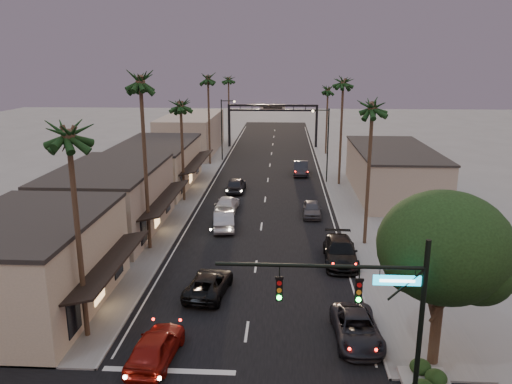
# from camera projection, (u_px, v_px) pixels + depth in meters

# --- Properties ---
(ground) EXTENTS (200.00, 200.00, 0.00)m
(ground) POSITION_uv_depth(u_px,v_px,m) (266.00, 192.00, 56.56)
(ground) COLOR slate
(ground) RESTS_ON ground
(road) EXTENTS (14.00, 120.00, 0.02)m
(road) POSITION_uv_depth(u_px,v_px,m) (268.00, 182.00, 61.38)
(road) COLOR black
(road) RESTS_ON ground
(sidewalk_left) EXTENTS (5.00, 92.00, 0.12)m
(sidewalk_left) POSITION_uv_depth(u_px,v_px,m) (200.00, 168.00, 68.63)
(sidewalk_left) COLOR slate
(sidewalk_left) RESTS_ON ground
(sidewalk_right) EXTENTS (5.00, 92.00, 0.12)m
(sidewalk_right) POSITION_uv_depth(u_px,v_px,m) (339.00, 170.00, 67.61)
(sidewalk_right) COLOR slate
(sidewalk_right) RESTS_ON ground
(storefront_near) EXTENTS (8.00, 12.00, 5.50)m
(storefront_near) POSITION_uv_depth(u_px,v_px,m) (30.00, 266.00, 29.54)
(storefront_near) COLOR tan
(storefront_near) RESTS_ON ground
(storefront_mid) EXTENTS (8.00, 14.00, 5.50)m
(storefront_mid) POSITION_uv_depth(u_px,v_px,m) (110.00, 201.00, 43.04)
(storefront_mid) COLOR gray
(storefront_mid) RESTS_ON ground
(storefront_far) EXTENTS (8.00, 16.00, 5.00)m
(storefront_far) POSITION_uv_depth(u_px,v_px,m) (156.00, 166.00, 58.55)
(storefront_far) COLOR tan
(storefront_far) RESTS_ON ground
(storefront_dist) EXTENTS (8.00, 20.00, 6.00)m
(storefront_dist) POSITION_uv_depth(u_px,v_px,m) (192.00, 133.00, 80.61)
(storefront_dist) COLOR gray
(storefront_dist) RESTS_ON ground
(building_right) EXTENTS (8.00, 18.00, 5.00)m
(building_right) POSITION_uv_depth(u_px,v_px,m) (393.00, 172.00, 55.17)
(building_right) COLOR gray
(building_right) RESTS_ON ground
(traffic_signal) EXTENTS (8.51, 0.22, 7.80)m
(traffic_signal) POSITION_uv_depth(u_px,v_px,m) (375.00, 302.00, 20.22)
(traffic_signal) COLOR black
(traffic_signal) RESTS_ON ground
(corner_tree) EXTENTS (6.20, 6.20, 8.80)m
(corner_tree) POSITION_uv_depth(u_px,v_px,m) (446.00, 252.00, 23.11)
(corner_tree) COLOR #38281C
(corner_tree) RESTS_ON ground
(arch) EXTENTS (15.20, 0.40, 7.27)m
(arch) POSITION_uv_depth(u_px,v_px,m) (273.00, 115.00, 84.08)
(arch) COLOR black
(arch) RESTS_ON ground
(streetlight_right) EXTENTS (2.13, 0.30, 9.00)m
(streetlight_right) POSITION_uv_depth(u_px,v_px,m) (326.00, 139.00, 59.64)
(streetlight_right) COLOR black
(streetlight_right) RESTS_ON ground
(streetlight_left) EXTENTS (2.13, 0.30, 9.00)m
(streetlight_left) POSITION_uv_depth(u_px,v_px,m) (224.00, 125.00, 72.93)
(streetlight_left) COLOR black
(streetlight_left) RESTS_ON ground
(palm_la) EXTENTS (3.20, 3.20, 13.20)m
(palm_la) POSITION_uv_depth(u_px,v_px,m) (67.00, 127.00, 24.17)
(palm_la) COLOR #38281C
(palm_la) RESTS_ON ground
(palm_lb) EXTENTS (3.20, 3.20, 15.20)m
(palm_lb) POSITION_uv_depth(u_px,v_px,m) (140.00, 77.00, 36.21)
(palm_lb) COLOR #38281C
(palm_lb) RESTS_ON ground
(palm_lc) EXTENTS (3.20, 3.20, 12.20)m
(palm_lc) POSITION_uv_depth(u_px,v_px,m) (180.00, 102.00, 50.47)
(palm_lc) COLOR #38281C
(palm_lc) RESTS_ON ground
(palm_ld) EXTENTS (3.20, 3.20, 14.20)m
(palm_ld) POSITION_uv_depth(u_px,v_px,m) (208.00, 76.00, 68.30)
(palm_ld) COLOR #38281C
(palm_ld) RESTS_ON ground
(palm_ra) EXTENTS (3.20, 3.20, 13.20)m
(palm_ra) POSITION_uv_depth(u_px,v_px,m) (373.00, 102.00, 37.72)
(palm_ra) COLOR #38281C
(palm_ra) RESTS_ON ground
(palm_rb) EXTENTS (3.20, 3.20, 14.20)m
(palm_rb) POSITION_uv_depth(u_px,v_px,m) (343.00, 79.00, 56.76)
(palm_rb) COLOR #38281C
(palm_rb) RESTS_ON ground
(palm_rc) EXTENTS (3.20, 3.20, 12.20)m
(palm_rc) POSITION_uv_depth(u_px,v_px,m) (328.00, 87.00, 76.56)
(palm_rc) COLOR #38281C
(palm_rc) RESTS_ON ground
(palm_far) EXTENTS (3.20, 3.20, 13.20)m
(palm_far) POSITION_uv_depth(u_px,v_px,m) (228.00, 77.00, 90.72)
(palm_far) COLOR #38281C
(palm_far) RESTS_ON ground
(oncoming_red) EXTENTS (2.39, 4.94, 1.63)m
(oncoming_red) POSITION_uv_depth(u_px,v_px,m) (156.00, 346.00, 24.75)
(oncoming_red) COLOR maroon
(oncoming_red) RESTS_ON ground
(oncoming_pickup) EXTENTS (2.98, 5.35, 1.41)m
(oncoming_pickup) POSITION_uv_depth(u_px,v_px,m) (209.00, 284.00, 31.92)
(oncoming_pickup) COLOR black
(oncoming_pickup) RESTS_ON ground
(oncoming_silver) EXTENTS (2.40, 5.26, 1.67)m
(oncoming_silver) POSITION_uv_depth(u_px,v_px,m) (224.00, 220.00, 44.25)
(oncoming_silver) COLOR gray
(oncoming_silver) RESTS_ON ground
(oncoming_white) EXTENTS (2.20, 5.02, 1.44)m
(oncoming_white) POSITION_uv_depth(u_px,v_px,m) (227.00, 204.00, 49.60)
(oncoming_white) COLOR #BDBDBD
(oncoming_white) RESTS_ON ground
(oncoming_dgrey) EXTENTS (2.15, 4.88, 1.64)m
(oncoming_dgrey) POSITION_uv_depth(u_px,v_px,m) (236.00, 185.00, 56.60)
(oncoming_dgrey) COLOR black
(oncoming_dgrey) RESTS_ON ground
(curbside_near) EXTENTS (2.55, 5.21, 1.42)m
(curbside_near) POSITION_uv_depth(u_px,v_px,m) (357.00, 328.00, 26.59)
(curbside_near) COLOR black
(curbside_near) RESTS_ON ground
(curbside_black) EXTENTS (2.50, 5.89, 1.69)m
(curbside_black) POSITION_uv_depth(u_px,v_px,m) (340.00, 252.00, 36.85)
(curbside_black) COLOR black
(curbside_black) RESTS_ON ground
(curbside_grey) EXTENTS (1.78, 4.26, 1.44)m
(curbside_grey) POSITION_uv_depth(u_px,v_px,m) (312.00, 209.00, 47.81)
(curbside_grey) COLOR #414246
(curbside_grey) RESTS_ON ground
(curbside_far) EXTENTS (2.00, 5.27, 1.72)m
(curbside_far) POSITION_uv_depth(u_px,v_px,m) (301.00, 168.00, 65.01)
(curbside_far) COLOR black
(curbside_far) RESTS_ON ground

